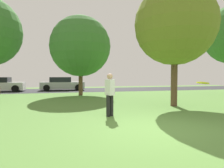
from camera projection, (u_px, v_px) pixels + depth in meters
The scene contains 8 objects.
ground_plane at pixel (158, 130), 5.28m from camera, with size 44.00×44.00×0.00m, color #547F38.
road_strip at pixel (87, 90), 20.76m from camera, with size 44.00×6.40×0.01m, color #28282B.
oak_tree_right at pixel (80, 46), 14.83m from camera, with size 4.67×4.67×6.14m.
maple_tree_near at pixel (175, 25), 9.31m from camera, with size 3.93×3.93×5.95m.
person_catcher at pixel (110, 93), 7.02m from camera, with size 0.33×0.38×1.57m.
frisbee_disc at pixel (203, 83), 4.36m from camera, with size 0.34×0.34×0.06m.
parked_car_white at pixel (0, 85), 18.33m from camera, with size 4.27×2.02×1.38m.
parked_car_silver at pixel (62, 84), 20.09m from camera, with size 4.41×1.98×1.38m.
Camera 1 is at (-2.55, -4.74, 1.47)m, focal length 30.68 mm.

